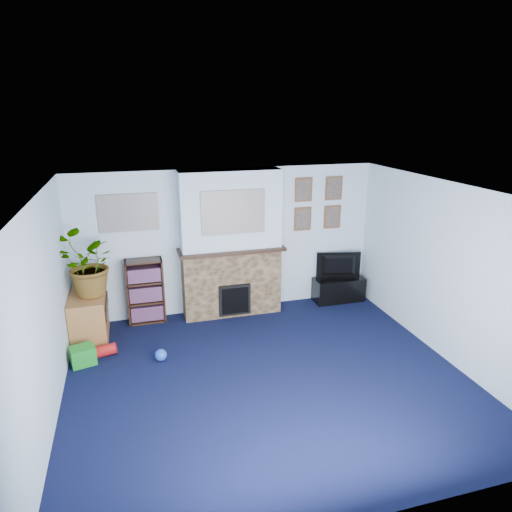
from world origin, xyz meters
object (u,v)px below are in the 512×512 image
object	(u,v)px
television	(339,266)
sideboard	(89,317)
tv_stand	(338,289)
bookshelf	(146,292)

from	to	relation	value
television	sideboard	size ratio (longest dim) A/B	0.87
tv_stand	television	xyz separation A→B (m)	(0.00, 0.02, 0.42)
television	sideboard	xyz separation A→B (m)	(-4.19, -0.30, -0.30)
bookshelf	sideboard	size ratio (longest dim) A/B	1.17
tv_stand	bookshelf	world-z (taller)	bookshelf
bookshelf	sideboard	distance (m)	0.93
tv_stand	television	size ratio (longest dim) A/B	1.14
tv_stand	bookshelf	xyz separation A→B (m)	(-3.34, 0.08, 0.28)
television	tv_stand	bearing A→B (deg)	102.37
tv_stand	sideboard	distance (m)	4.20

